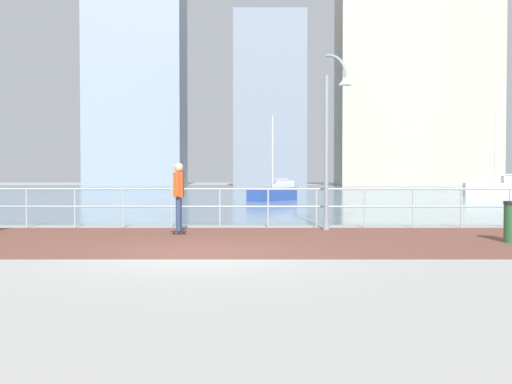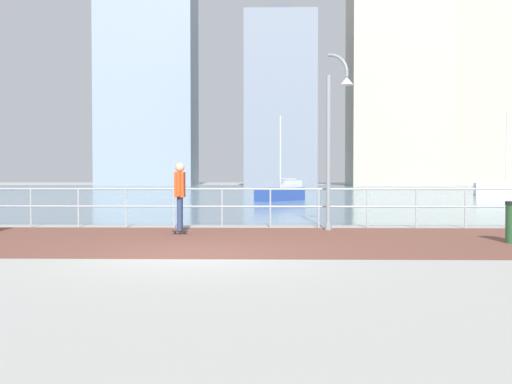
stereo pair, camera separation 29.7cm
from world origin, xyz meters
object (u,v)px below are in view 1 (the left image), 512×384
object	(u,v)px
lamppost	(333,133)
sailboat_white	(498,188)
sailboat_yellow	(274,193)
skateboarder	(179,191)

from	to	relation	value
lamppost	sailboat_white	distance (m)	34.72
lamppost	sailboat_yellow	bearing A→B (deg)	92.85
sailboat_white	skateboarder	bearing A→B (deg)	-124.88
skateboarder	sailboat_white	bearing A→B (deg)	55.12
skateboarder	sailboat_white	distance (m)	37.83
skateboarder	sailboat_yellow	bearing A→B (deg)	81.51
skateboarder	sailboat_yellow	size ratio (longest dim) A/B	0.34
sailboat_white	sailboat_yellow	bearing A→B (deg)	-151.13
lamppost	sailboat_yellow	world-z (taller)	sailboat_yellow
lamppost	skateboarder	xyz separation A→B (m)	(-4.09, -1.14, -1.59)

